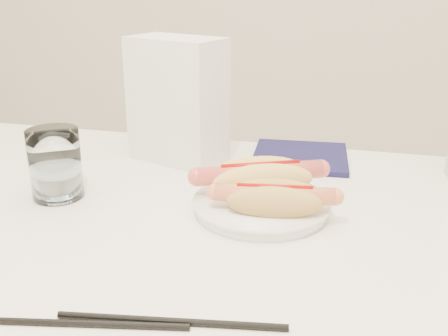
% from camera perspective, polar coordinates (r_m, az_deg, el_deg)
% --- Properties ---
extents(table, '(1.20, 0.80, 0.75)m').
position_cam_1_polar(table, '(0.74, -2.67, -10.75)').
color(table, white).
rests_on(table, ground).
extents(plate, '(0.23, 0.23, 0.02)m').
position_cam_1_polar(plate, '(0.76, 4.02, -4.20)').
color(plate, white).
rests_on(plate, table).
extents(hotdog_left, '(0.18, 0.13, 0.05)m').
position_cam_1_polar(hotdog_left, '(0.78, 3.90, -1.04)').
color(hotdog_left, '#EEC35F').
rests_on(hotdog_left, plate).
extents(hotdog_right, '(0.16, 0.08, 0.04)m').
position_cam_1_polar(hotdog_right, '(0.72, 5.43, -3.33)').
color(hotdog_right, tan).
rests_on(hotdog_right, plate).
extents(water_glass, '(0.08, 0.08, 0.11)m').
position_cam_1_polar(water_glass, '(0.84, -17.68, 0.43)').
color(water_glass, silver).
rests_on(water_glass, table).
extents(chopstick_near, '(0.21, 0.05, 0.01)m').
position_cam_1_polar(chopstick_near, '(0.55, -15.29, -15.82)').
color(chopstick_near, black).
rests_on(chopstick_near, table).
extents(chopstick_far, '(0.23, 0.04, 0.01)m').
position_cam_1_polar(chopstick_far, '(0.54, -5.67, -16.06)').
color(chopstick_far, black).
rests_on(chopstick_far, table).
extents(napkin_box, '(0.19, 0.14, 0.22)m').
position_cam_1_polar(napkin_box, '(0.95, -5.02, 7.25)').
color(napkin_box, silver).
rests_on(napkin_box, table).
extents(navy_napkin, '(0.18, 0.18, 0.01)m').
position_cam_1_polar(navy_napkin, '(0.99, 8.18, 1.22)').
color(navy_napkin, '#13123B').
rests_on(navy_napkin, table).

